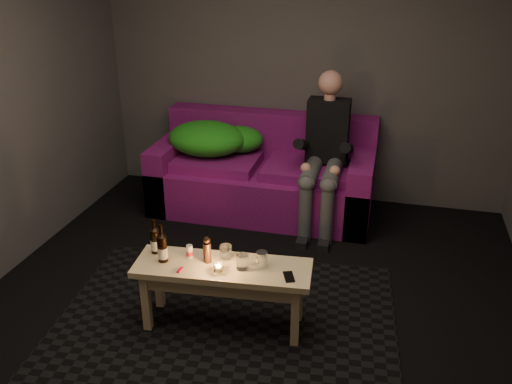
% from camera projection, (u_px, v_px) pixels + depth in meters
% --- Properties ---
extents(floor, '(4.50, 4.50, 0.00)m').
position_uv_depth(floor, '(244.00, 321.00, 3.77)').
color(floor, black).
rests_on(floor, ground).
extents(room, '(4.50, 4.50, 4.50)m').
position_uv_depth(room, '(261.00, 71.00, 3.51)').
color(room, silver).
rests_on(room, ground).
extents(rug, '(2.47, 1.90, 0.01)m').
position_uv_depth(rug, '(226.00, 319.00, 3.78)').
color(rug, black).
rests_on(rug, floor).
extents(sofa, '(2.09, 0.94, 0.90)m').
position_uv_depth(sofa, '(264.00, 177.00, 5.31)').
color(sofa, '#680D65').
rests_on(sofa, floor).
extents(green_blanket, '(0.92, 0.63, 0.31)m').
position_uv_depth(green_blanket, '(213.00, 139.00, 5.28)').
color(green_blanket, '#1F951B').
rests_on(green_blanket, sofa).
extents(person, '(0.38, 0.87, 1.40)m').
position_uv_depth(person, '(325.00, 149.00, 4.86)').
color(person, black).
rests_on(person, sofa).
extents(coffee_table, '(1.19, 0.47, 0.48)m').
position_uv_depth(coffee_table, '(223.00, 276.00, 3.58)').
color(coffee_table, '#E2C484').
rests_on(coffee_table, rug).
extents(beer_bottle_a, '(0.06, 0.06, 0.25)m').
position_uv_depth(beer_bottle_a, '(155.00, 240.00, 3.66)').
color(beer_bottle_a, black).
rests_on(beer_bottle_a, coffee_table).
extents(beer_bottle_b, '(0.07, 0.07, 0.27)m').
position_uv_depth(beer_bottle_b, '(162.00, 248.00, 3.56)').
color(beer_bottle_b, black).
rests_on(beer_bottle_b, coffee_table).
extents(salt_shaker, '(0.05, 0.05, 0.09)m').
position_uv_depth(salt_shaker, '(190.00, 251.00, 3.62)').
color(salt_shaker, silver).
rests_on(salt_shaker, coffee_table).
extents(pepper_mill, '(0.06, 0.06, 0.14)m').
position_uv_depth(pepper_mill, '(207.00, 253.00, 3.56)').
color(pepper_mill, black).
rests_on(pepper_mill, coffee_table).
extents(tumbler_back, '(0.11, 0.11, 0.09)m').
position_uv_depth(tumbler_back, '(226.00, 252.00, 3.61)').
color(tumbler_back, white).
rests_on(tumbler_back, coffee_table).
extents(tealight, '(0.07, 0.07, 0.05)m').
position_uv_depth(tealight, '(218.00, 268.00, 3.47)').
color(tealight, white).
rests_on(tealight, coffee_table).
extents(tumbler_front, '(0.09, 0.09, 0.10)m').
position_uv_depth(tumbler_front, '(242.00, 262.00, 3.49)').
color(tumbler_front, white).
rests_on(tumbler_front, coffee_table).
extents(steel_cup, '(0.09, 0.09, 0.10)m').
position_uv_depth(steel_cup, '(262.00, 259.00, 3.52)').
color(steel_cup, silver).
rests_on(steel_cup, coffee_table).
extents(smartphone, '(0.10, 0.14, 0.01)m').
position_uv_depth(smartphone, '(289.00, 277.00, 3.41)').
color(smartphone, black).
rests_on(smartphone, coffee_table).
extents(red_lighter, '(0.02, 0.07, 0.01)m').
position_uv_depth(red_lighter, '(180.00, 270.00, 3.48)').
color(red_lighter, red).
rests_on(red_lighter, coffee_table).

